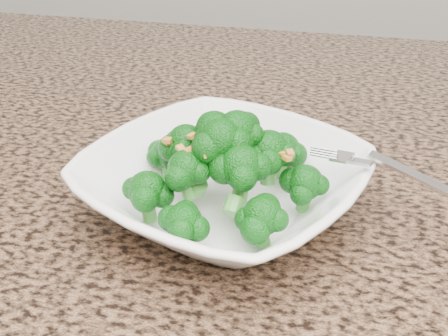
# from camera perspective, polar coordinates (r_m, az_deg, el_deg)

# --- Properties ---
(granite_counter) EXTENTS (1.64, 1.04, 0.03)m
(granite_counter) POSITION_cam_1_polar(r_m,az_deg,el_deg) (0.62, 2.24, -1.25)
(granite_counter) COLOR brown
(granite_counter) RESTS_ON cabinet
(bowl) EXTENTS (0.33, 0.33, 0.06)m
(bowl) POSITION_cam_1_polar(r_m,az_deg,el_deg) (0.52, 0.00, -1.84)
(bowl) COLOR white
(bowl) RESTS_ON granite_counter
(broccoli_pile) EXTENTS (0.22, 0.22, 0.06)m
(broccoli_pile) POSITION_cam_1_polar(r_m,az_deg,el_deg) (0.49, 0.00, 4.37)
(broccoli_pile) COLOR #09540C
(broccoli_pile) RESTS_ON bowl
(garlic_topping) EXTENTS (0.13, 0.13, 0.01)m
(garlic_topping) POSITION_cam_1_polar(r_m,az_deg,el_deg) (0.48, 0.00, 8.18)
(garlic_topping) COLOR #CB8831
(garlic_topping) RESTS_ON broccoli_pile
(fork) EXTENTS (0.16, 0.08, 0.01)m
(fork) POSITION_cam_1_polar(r_m,az_deg,el_deg) (0.50, 14.11, 0.49)
(fork) COLOR silver
(fork) RESTS_ON bowl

